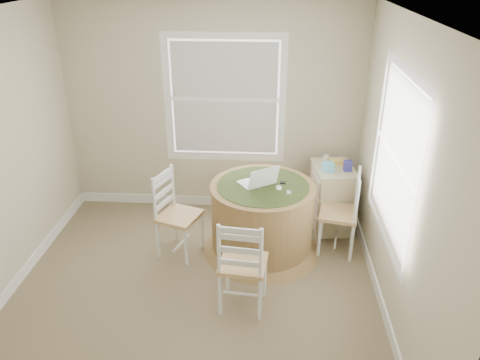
{
  "coord_description": "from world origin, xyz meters",
  "views": [
    {
      "loc": [
        0.69,
        -3.63,
        3.02
      ],
      "look_at": [
        0.42,
        0.45,
        1.03
      ],
      "focal_mm": 35.0,
      "sensor_mm": 36.0,
      "label": 1
    }
  ],
  "objects_px": {
    "chair_near": "(243,263)",
    "corner_chest": "(331,197)",
    "round_table": "(262,216)",
    "chair_right": "(338,213)",
    "laptop": "(258,181)",
    "chair_left": "(179,216)"
  },
  "relations": [
    {
      "from": "chair_near",
      "to": "corner_chest",
      "type": "distance_m",
      "value": 1.77
    },
    {
      "from": "round_table",
      "to": "chair_near",
      "type": "xyz_separation_m",
      "value": [
        -0.15,
        -0.93,
        0.04
      ]
    },
    {
      "from": "round_table",
      "to": "chair_right",
      "type": "relative_size",
      "value": 1.37
    },
    {
      "from": "chair_near",
      "to": "laptop",
      "type": "bearing_deg",
      "value": -89.9
    },
    {
      "from": "round_table",
      "to": "corner_chest",
      "type": "height_order",
      "value": "round_table"
    },
    {
      "from": "corner_chest",
      "to": "chair_right",
      "type": "bearing_deg",
      "value": -95.39
    },
    {
      "from": "chair_near",
      "to": "chair_right",
      "type": "distance_m",
      "value": 1.39
    },
    {
      "from": "round_table",
      "to": "laptop",
      "type": "xyz_separation_m",
      "value": [
        -0.05,
        0.04,
        0.4
      ]
    },
    {
      "from": "chair_near",
      "to": "laptop",
      "type": "distance_m",
      "value": 1.04
    },
    {
      "from": "round_table",
      "to": "laptop",
      "type": "distance_m",
      "value": 0.4
    },
    {
      "from": "chair_near",
      "to": "corner_chest",
      "type": "relative_size",
      "value": 1.2
    },
    {
      "from": "round_table",
      "to": "corner_chest",
      "type": "xyz_separation_m",
      "value": [
        0.81,
        0.55,
        -0.04
      ]
    },
    {
      "from": "chair_right",
      "to": "laptop",
      "type": "bearing_deg",
      "value": -78.23
    },
    {
      "from": "chair_near",
      "to": "chair_right",
      "type": "relative_size",
      "value": 1.0
    },
    {
      "from": "chair_left",
      "to": "chair_right",
      "type": "distance_m",
      "value": 1.73
    },
    {
      "from": "round_table",
      "to": "laptop",
      "type": "bearing_deg",
      "value": 146.93
    },
    {
      "from": "laptop",
      "to": "corner_chest",
      "type": "relative_size",
      "value": 0.58
    },
    {
      "from": "chair_left",
      "to": "corner_chest",
      "type": "bearing_deg",
      "value": -48.32
    },
    {
      "from": "chair_left",
      "to": "chair_right",
      "type": "height_order",
      "value": "same"
    },
    {
      "from": "chair_left",
      "to": "chair_near",
      "type": "distance_m",
      "value": 1.09
    },
    {
      "from": "chair_left",
      "to": "corner_chest",
      "type": "relative_size",
      "value": 1.2
    },
    {
      "from": "chair_left",
      "to": "round_table",
      "type": "bearing_deg",
      "value": -62.02
    }
  ]
}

